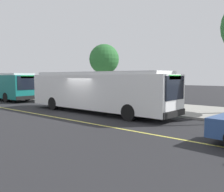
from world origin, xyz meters
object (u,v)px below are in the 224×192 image
(transit_bus_main, at_px, (97,90))
(waiting_bench, at_px, (129,99))
(transit_bus_second, at_px, (1,85))
(route_sign_post, at_px, (135,85))
(pedestrian_commuter, at_px, (98,93))

(transit_bus_main, height_order, waiting_bench, transit_bus_main)
(transit_bus_main, height_order, transit_bus_second, same)
(transit_bus_second, height_order, route_sign_post, same)
(transit_bus_second, distance_m, waiting_bench, 15.58)
(pedestrian_commuter, bearing_deg, route_sign_post, -7.03)
(waiting_bench, distance_m, route_sign_post, 3.11)
(transit_bus_main, xyz_separation_m, transit_bus_second, (-15.56, 0.27, -0.00))
(waiting_bench, bearing_deg, transit_bus_main, -82.18)
(transit_bus_main, bearing_deg, transit_bus_second, 179.02)
(transit_bus_second, relative_size, waiting_bench, 7.20)
(transit_bus_second, height_order, waiting_bench, transit_bus_second)
(route_sign_post, bearing_deg, transit_bus_second, -172.01)
(pedestrian_commuter, bearing_deg, transit_bus_main, -46.19)
(route_sign_post, bearing_deg, waiting_bench, 136.39)
(waiting_bench, xyz_separation_m, pedestrian_commuter, (-2.44, -1.39, 0.48))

